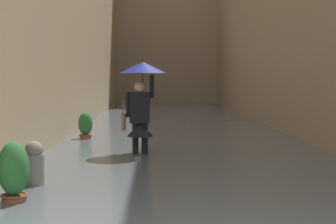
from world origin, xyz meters
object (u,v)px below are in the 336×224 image
object	(u,v)px
potted_plant_near_right	(14,177)
mooring_bollard	(34,170)
person_wading	(141,93)
potted_plant_far_right	(85,128)

from	to	relation	value
potted_plant_near_right	mooring_bollard	size ratio (longest dim) A/B	1.15
person_wading	potted_plant_near_right	xyz separation A→B (m)	(1.40, 3.82, -0.87)
person_wading	mooring_bollard	distance (m)	3.32
potted_plant_near_right	mooring_bollard	distance (m)	0.97
person_wading	mooring_bollard	size ratio (longest dim) A/B	2.57
potted_plant_far_right	potted_plant_near_right	xyz separation A→B (m)	(-0.03, 6.33, 0.05)
potted_plant_far_right	potted_plant_near_right	bearing A→B (deg)	90.28
person_wading	potted_plant_near_right	distance (m)	4.16
person_wading	potted_plant_far_right	xyz separation A→B (m)	(1.43, -2.51, -0.92)
person_wading	mooring_bollard	world-z (taller)	person_wading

